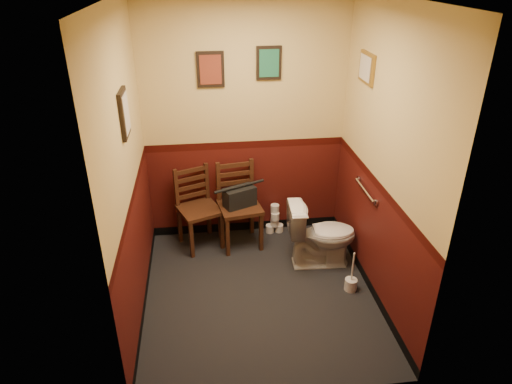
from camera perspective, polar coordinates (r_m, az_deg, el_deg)
floor at (r=4.62m, az=0.39°, el=-12.53°), size 2.20×2.40×0.00m
wall_back at (r=5.01m, az=-1.36°, el=8.50°), size 2.20×0.00×2.70m
wall_front at (r=2.87m, az=3.63°, el=-6.90°), size 2.20×0.00×2.70m
wall_left at (r=3.93m, az=-15.68°, el=1.99°), size 0.00×2.40×2.70m
wall_right at (r=4.18m, az=15.60°, el=3.58°), size 0.00×2.40×2.70m
grab_bar at (r=4.55m, az=13.50°, el=0.20°), size 0.05×0.56×0.06m
framed_print_back_a at (r=4.82m, az=-5.71°, el=15.00°), size 0.28×0.04×0.36m
framed_print_back_b at (r=4.86m, az=1.62°, el=15.82°), size 0.26×0.04×0.34m
framed_print_left at (r=3.84m, az=-16.13°, el=9.40°), size 0.04×0.30×0.38m
framed_print_right at (r=4.50m, az=13.66°, el=14.85°), size 0.04×0.34×0.28m
toilet at (r=4.88m, az=8.18°, el=-5.31°), size 0.74×0.44×0.71m
toilet_brush at (r=4.72m, az=11.76°, el=-11.16°), size 0.12×0.12×0.44m
chair_left at (r=5.16m, az=-7.27°, el=-2.02°), size 0.56×0.56×0.92m
chair_right at (r=5.13m, az=-2.16°, el=-1.66°), size 0.51×0.51×0.96m
handbag at (r=5.03m, az=-2.07°, el=-0.59°), size 0.39×0.30×0.25m
tp_stack at (r=5.47m, az=2.35°, el=-3.61°), size 0.21×0.13×0.37m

